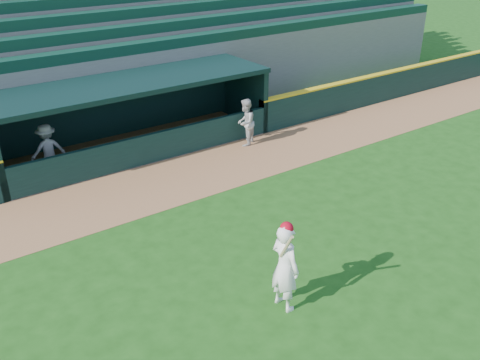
# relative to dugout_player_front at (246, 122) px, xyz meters

# --- Properties ---
(ground) EXTENTS (120.00, 120.00, 0.00)m
(ground) POSITION_rel_dugout_player_front_xyz_m (-3.36, -5.95, -0.83)
(ground) COLOR #1B4C13
(ground) RESTS_ON ground
(warning_track) EXTENTS (40.00, 3.00, 0.01)m
(warning_track) POSITION_rel_dugout_player_front_xyz_m (-3.36, -1.05, -0.82)
(warning_track) COLOR #99663D
(warning_track) RESTS_ON ground
(field_wall_right) EXTENTS (15.50, 0.30, 1.20)m
(field_wall_right) POSITION_rel_dugout_player_front_xyz_m (8.89, 0.60, -0.23)
(field_wall_right) COLOR black
(field_wall_right) RESTS_ON ground
(wall_stripe_right) EXTENTS (15.50, 0.32, 0.06)m
(wall_stripe_right) POSITION_rel_dugout_player_front_xyz_m (8.89, 0.60, 0.40)
(wall_stripe_right) COLOR gold
(wall_stripe_right) RESTS_ON field_wall_right
(dugout_player_front) EXTENTS (1.02, 0.99, 1.66)m
(dugout_player_front) POSITION_rel_dugout_player_front_xyz_m (0.00, 0.00, 0.00)
(dugout_player_front) COLOR #ABACA6
(dugout_player_front) RESTS_ON ground
(dugout_player_inside) EXTENTS (1.05, 0.60, 1.62)m
(dugout_player_inside) POSITION_rel_dugout_player_front_xyz_m (-6.33, 1.64, -0.02)
(dugout_player_inside) COLOR #A3A49E
(dugout_player_inside) RESTS_ON ground
(dugout) EXTENTS (9.40, 2.80, 2.46)m
(dugout) POSITION_rel_dugout_player_front_xyz_m (-3.36, 2.05, 0.53)
(dugout) COLOR slate
(dugout) RESTS_ON ground
(stands) EXTENTS (34.50, 6.25, 7.54)m
(stands) POSITION_rel_dugout_player_front_xyz_m (-3.37, 6.63, 1.57)
(stands) COLOR slate
(stands) RESTS_ON ground
(batter_at_plate) EXTENTS (0.53, 0.84, 2.01)m
(batter_at_plate) POSITION_rel_dugout_player_front_xyz_m (-4.52, -7.50, 0.16)
(batter_at_plate) COLOR white
(batter_at_plate) RESTS_ON ground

